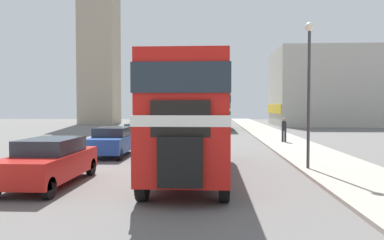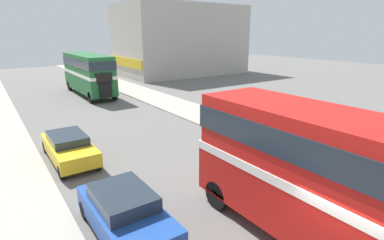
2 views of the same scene
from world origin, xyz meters
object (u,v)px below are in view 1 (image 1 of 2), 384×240
car_parked_mid (112,141)px  pedestrian_walking (284,128)px  street_lamp (309,73)px  bus_distant (218,107)px  double_decker_bus (192,110)px  car_parked_near (50,161)px  car_parked_far (139,133)px

car_parked_mid → pedestrian_walking: size_ratio=2.58×
car_parked_mid → street_lamp: bearing=-24.2°
bus_distant → car_parked_mid: size_ratio=2.28×
double_decker_bus → car_parked_near: 5.51m
car_parked_near → car_parked_mid: size_ratio=1.06×
double_decker_bus → car_parked_far: 12.84m
car_parked_mid → car_parked_far: size_ratio=0.92×
bus_distant → car_parked_near: size_ratio=2.15×
car_parked_near → car_parked_far: car_parked_near is taller
bus_distant → double_decker_bus: bearing=-92.8°
car_parked_mid → car_parked_far: car_parked_mid is taller
bus_distant → car_parked_far: bus_distant is taller
car_parked_near → car_parked_far: bearing=89.6°
street_lamp → bus_distant: bearing=96.9°
car_parked_near → street_lamp: 10.31m
car_parked_mid → street_lamp: (9.16, -4.12, 3.18)m
bus_distant → street_lamp: street_lamp is taller
pedestrian_walking → street_lamp: street_lamp is taller
bus_distant → car_parked_near: bus_distant is taller
bus_distant → car_parked_mid: (-5.86, -23.16, -1.68)m
double_decker_bus → car_parked_near: double_decker_bus is taller
bus_distant → pedestrian_walking: (4.43, -16.09, -1.40)m
bus_distant → car_parked_mid: bearing=-104.2°
car_parked_far → street_lamp: bearing=-50.7°
double_decker_bus → car_parked_mid: double_decker_bus is taller
pedestrian_walking → street_lamp: (-1.14, -11.19, 2.90)m
car_parked_far → pedestrian_walking: size_ratio=2.79×
double_decker_bus → car_parked_far: bearing=110.7°
double_decker_bus → car_parked_near: size_ratio=2.36×
car_parked_far → street_lamp: street_lamp is taller
bus_distant → street_lamp: size_ratio=1.67×
double_decker_bus → pedestrian_walking: (5.81, 11.88, -1.42)m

